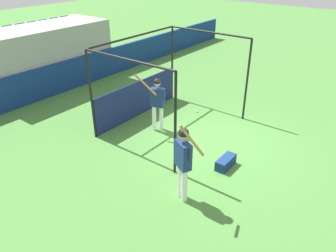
% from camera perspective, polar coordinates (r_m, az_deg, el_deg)
% --- Properties ---
extents(ground_plane, '(60.00, 60.00, 0.00)m').
position_cam_1_polar(ground_plane, '(9.99, 7.94, -3.00)').
color(ground_plane, '#477F38').
extents(outfield_wall, '(24.00, 0.12, 1.24)m').
position_cam_1_polar(outfield_wall, '(14.18, -17.45, 8.28)').
color(outfield_wall, navy).
rests_on(outfield_wall, ground).
extents(bleacher_section, '(5.40, 2.40, 2.52)m').
position_cam_1_polar(bleacher_section, '(15.01, -20.72, 11.39)').
color(bleacher_section, '#9E9E99').
rests_on(bleacher_section, ground).
extents(batting_cage, '(4.03, 3.14, 2.78)m').
position_cam_1_polar(batting_cage, '(10.90, -3.40, 6.70)').
color(batting_cage, black).
rests_on(batting_cage, ground).
extents(player_batter, '(0.63, 0.81, 1.91)m').
position_cam_1_polar(player_batter, '(10.20, -1.92, 4.59)').
color(player_batter, white).
rests_on(player_batter, ground).
extents(player_waiting, '(0.55, 0.79, 2.12)m').
position_cam_1_polar(player_waiting, '(7.18, 2.68, -5.53)').
color(player_waiting, white).
rests_on(player_waiting, ground).
extents(equipment_bag, '(0.70, 0.28, 0.28)m').
position_cam_1_polar(equipment_bag, '(8.92, 10.01, -6.25)').
color(equipment_bag, navy).
rests_on(equipment_bag, ground).
extents(baseball, '(0.07, 0.07, 0.07)m').
position_cam_1_polar(baseball, '(11.82, 5.05, 2.54)').
color(baseball, white).
rests_on(baseball, ground).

